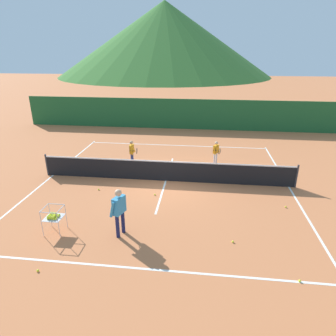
# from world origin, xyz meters

# --- Properties ---
(ground_plane) EXTENTS (120.00, 120.00, 0.00)m
(ground_plane) POSITION_xyz_m (0.00, 0.00, 0.00)
(ground_plane) COLOR #C67042
(line_baseline_near) EXTENTS (10.91, 0.08, 0.01)m
(line_baseline_near) POSITION_xyz_m (0.00, -5.89, 0.00)
(line_baseline_near) COLOR white
(line_baseline_near) RESTS_ON ground
(line_baseline_far) EXTENTS (10.91, 0.08, 0.01)m
(line_baseline_far) POSITION_xyz_m (0.00, 5.42, 0.00)
(line_baseline_far) COLOR white
(line_baseline_far) RESTS_ON ground
(line_sideline_west) EXTENTS (0.08, 11.32, 0.01)m
(line_sideline_west) POSITION_xyz_m (-5.45, 0.00, 0.00)
(line_sideline_west) COLOR white
(line_sideline_west) RESTS_ON ground
(line_sideline_east) EXTENTS (0.08, 11.32, 0.01)m
(line_sideline_east) POSITION_xyz_m (5.45, 0.00, 0.00)
(line_sideline_east) COLOR white
(line_sideline_east) RESTS_ON ground
(line_service_center) EXTENTS (0.08, 6.01, 0.01)m
(line_service_center) POSITION_xyz_m (0.00, 0.00, 0.00)
(line_service_center) COLOR white
(line_service_center) RESTS_ON ground
(tennis_net) EXTENTS (11.48, 0.08, 1.05)m
(tennis_net) POSITION_xyz_m (0.00, 0.00, 0.50)
(tennis_net) COLOR #333338
(tennis_net) RESTS_ON ground
(instructor) EXTENTS (0.45, 0.81, 1.63)m
(instructor) POSITION_xyz_m (-0.92, -4.37, 0.98)
(instructor) COLOR #191E4C
(instructor) RESTS_ON ground
(student_0) EXTENTS (0.43, 0.61, 1.29)m
(student_0) POSITION_xyz_m (-1.99, 1.81, 0.78)
(student_0) COLOR navy
(student_0) RESTS_ON ground
(student_1) EXTENTS (0.40, 0.68, 1.22)m
(student_1) POSITION_xyz_m (2.32, 2.47, 0.73)
(student_1) COLOR silver
(student_1) RESTS_ON ground
(ball_cart) EXTENTS (0.58, 0.58, 0.90)m
(ball_cart) POSITION_xyz_m (-3.10, -4.50, 0.60)
(ball_cart) COLOR #B7B7BC
(ball_cart) RESTS_ON ground
(tennis_ball_0) EXTENTS (0.07, 0.07, 0.07)m
(tennis_ball_0) POSITION_xyz_m (2.68, -4.39, 0.03)
(tennis_ball_0) COLOR yellow
(tennis_ball_0) RESTS_ON ground
(tennis_ball_1) EXTENTS (0.07, 0.07, 0.07)m
(tennis_ball_1) POSITION_xyz_m (-0.26, -1.50, 0.03)
(tennis_ball_1) COLOR yellow
(tennis_ball_1) RESTS_ON ground
(tennis_ball_2) EXTENTS (0.07, 0.07, 0.07)m
(tennis_ball_2) POSITION_xyz_m (4.26, -5.89, 0.03)
(tennis_ball_2) COLOR yellow
(tennis_ball_2) RESTS_ON ground
(tennis_ball_3) EXTENTS (0.07, 0.07, 0.07)m
(tennis_ball_3) POSITION_xyz_m (-2.70, -6.35, 0.03)
(tennis_ball_3) COLOR yellow
(tennis_ball_3) RESTS_ON ground
(tennis_ball_4) EXTENTS (0.07, 0.07, 0.07)m
(tennis_ball_4) POSITION_xyz_m (4.86, -1.91, 0.03)
(tennis_ball_4) COLOR yellow
(tennis_ball_4) RESTS_ON ground
(tennis_ball_5) EXTENTS (0.07, 0.07, 0.07)m
(tennis_ball_5) POSITION_xyz_m (-2.74, -1.31, 0.03)
(tennis_ball_5) COLOR yellow
(tennis_ball_5) RESTS_ON ground
(windscreen_fence) EXTENTS (24.00, 0.08, 2.24)m
(windscreen_fence) POSITION_xyz_m (0.00, 9.66, 1.12)
(windscreen_fence) COLOR #1E5B2D
(windscreen_fence) RESTS_ON ground
(hill_0) EXTENTS (47.12, 47.12, 15.40)m
(hill_0) POSITION_xyz_m (-7.73, 58.47, 7.70)
(hill_0) COLOR #38702D
(hill_0) RESTS_ON ground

